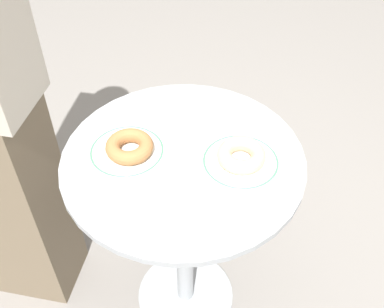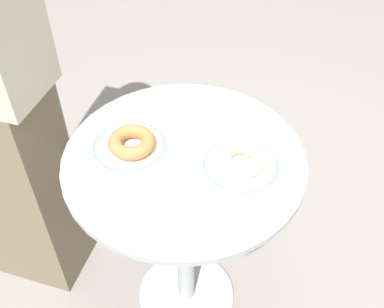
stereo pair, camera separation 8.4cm
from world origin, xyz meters
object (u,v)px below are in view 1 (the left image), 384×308
plate_right (241,162)px  donut_cinnamon (129,146)px  paper_napkin (182,216)px  cafe_table (184,214)px  donut_glazed (241,155)px  plate_left (127,151)px

plate_right → donut_cinnamon: size_ratio=1.60×
donut_cinnamon → paper_napkin: donut_cinnamon is taller
donut_cinnamon → plate_right: bearing=-14.3°
plate_right → cafe_table: bearing=162.8°
donut_cinnamon → paper_napkin: (0.11, -0.22, -0.03)m
donut_cinnamon → paper_napkin: bearing=-63.5°
donut_glazed → paper_napkin: donut_glazed is taller
cafe_table → plate_right: plate_right is taller
donut_cinnamon → paper_napkin: 0.24m
plate_left → plate_right: (0.28, -0.08, 0.00)m
plate_right → plate_left: bearing=164.6°
cafe_table → donut_cinnamon: (-0.13, 0.03, 0.27)m
plate_right → donut_glazed: (-0.00, 0.00, 0.02)m
cafe_table → donut_cinnamon: 0.30m
plate_right → donut_glazed: 0.02m
plate_right → donut_cinnamon: 0.28m
plate_left → donut_cinnamon: 0.03m
cafe_table → donut_glazed: 0.31m
cafe_table → paper_napkin: (-0.02, -0.19, 0.24)m
paper_napkin → donut_cinnamon: bearing=116.5°
plate_left → donut_glazed: size_ratio=1.59×
plate_left → donut_cinnamon: bearing=-44.4°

